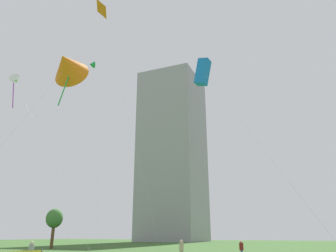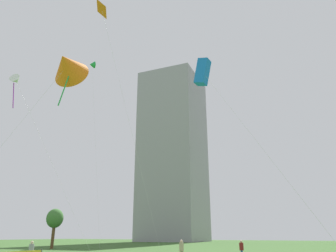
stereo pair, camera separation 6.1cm
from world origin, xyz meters
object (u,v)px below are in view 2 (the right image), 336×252
object	(u,v)px
kite_flying_1	(103,12)
kite_flying_4	(16,81)
kite_flying_2	(203,72)
kite_flying_3	(67,66)
kite_flying_5	(92,65)
distant_highrise_0	(174,154)
person_standing_1	(181,249)
park_tree_0	(55,219)
person_standing_0	(242,248)
person_standing_2	(31,251)

from	to	relation	value
kite_flying_1	kite_flying_4	xyz separation A→B (m)	(-8.53, -4.48, -9.46)
kite_flying_2	kite_flying_3	world-z (taller)	kite_flying_3
kite_flying_5	distant_highrise_0	xyz separation A→B (m)	(-17.03, 65.75, -2.19)
person_standing_1	distant_highrise_0	bearing A→B (deg)	97.63
kite_flying_1	kite_flying_4	bearing A→B (deg)	-152.32
kite_flying_1	park_tree_0	bearing A→B (deg)	144.64
park_tree_0	distant_highrise_0	distance (m)	73.38
kite_flying_5	distant_highrise_0	bearing A→B (deg)	104.52
park_tree_0	distant_highrise_0	xyz separation A→B (m)	(-12.63, 66.97, 27.21)
person_standing_0	person_standing_1	bearing A→B (deg)	128.94
person_standing_1	kite_flying_2	xyz separation A→B (m)	(5.16, -6.10, 13.16)
kite_flying_1	kite_flying_4	distance (m)	13.51
kite_flying_2	park_tree_0	world-z (taller)	kite_flying_2
kite_flying_2	kite_flying_5	xyz separation A→B (m)	(-32.15, 21.02, 20.01)
person_standing_0	kite_flying_3	xyz separation A→B (m)	(-10.32, -13.65, 15.26)
person_standing_2	person_standing_0	bearing A→B (deg)	13.71
person_standing_1	kite_flying_1	distance (m)	29.56
kite_flying_2	park_tree_0	bearing A→B (deg)	151.56
kite_flying_1	distant_highrise_0	bearing A→B (deg)	112.51
kite_flying_2	kite_flying_5	bearing A→B (deg)	146.82
person_standing_1	park_tree_0	bearing A→B (deg)	135.44
kite_flying_5	distant_highrise_0	world-z (taller)	distant_highrise_0
distant_highrise_0	person_standing_1	bearing A→B (deg)	-67.87
person_standing_1	kite_flying_2	distance (m)	15.40
person_standing_0	person_standing_2	xyz separation A→B (m)	(-12.77, -12.97, 0.00)
kite_flying_3	distant_highrise_0	world-z (taller)	distant_highrise_0
person_standing_2	kite_flying_1	xyz separation A→B (m)	(-1.29, 7.24, 27.82)
kite_flying_4	park_tree_0	bearing A→B (deg)	123.23
kite_flying_1	person_standing_0	bearing A→B (deg)	22.15
person_standing_2	park_tree_0	distance (m)	32.17
kite_flying_5	kite_flying_3	bearing A→B (deg)	-49.53
kite_flying_3	kite_flying_1	bearing A→B (deg)	115.29
person_standing_0	kite_flying_1	world-z (taller)	kite_flying_1
person_standing_0	park_tree_0	size ratio (longest dim) A/B	0.27
kite_flying_2	kite_flying_4	distance (m)	24.21
kite_flying_2	kite_flying_3	distance (m)	12.03
kite_flying_1	kite_flying_5	distance (m)	24.27
person_standing_0	kite_flying_3	size ratio (longest dim) A/B	0.10
kite_flying_2	kite_flying_3	bearing A→B (deg)	-163.63
kite_flying_3	park_tree_0	size ratio (longest dim) A/B	2.77
kite_flying_5	park_tree_0	xyz separation A→B (m)	(-4.40, -1.22, -29.40)
park_tree_0	person_standing_1	bearing A→B (deg)	-23.57
kite_flying_3	kite_flying_5	bearing A→B (deg)	130.47
kite_flying_3	distant_highrise_0	xyz separation A→B (m)	(-37.81, 90.10, 15.76)
park_tree_0	kite_flying_5	bearing A→B (deg)	15.56
kite_flying_2	kite_flying_4	size ratio (longest dim) A/B	0.76
kite_flying_3	kite_flying_4	size ratio (longest dim) A/B	0.90
person_standing_2	kite_flying_4	bearing A→B (deg)	132.56
person_standing_1	distant_highrise_0	size ratio (longest dim) A/B	0.03
person_standing_2	kite_flying_2	bearing A→B (deg)	-20.86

